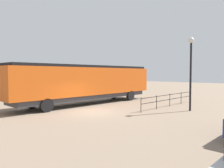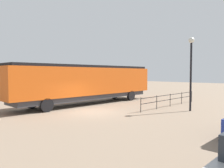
{
  "view_description": "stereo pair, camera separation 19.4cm",
  "coord_description": "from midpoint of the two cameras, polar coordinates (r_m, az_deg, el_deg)",
  "views": [
    {
      "loc": [
        13.12,
        -11.32,
        3.06
      ],
      "look_at": [
        0.33,
        1.95,
        2.17
      ],
      "focal_mm": 35.18,
      "sensor_mm": 36.0,
      "label": 1
    },
    {
      "loc": [
        13.26,
        -11.18,
        3.06
      ],
      "look_at": [
        0.33,
        1.95,
        2.17
      ],
      "focal_mm": 35.18,
      "sensor_mm": 36.0,
      "label": 2
    }
  ],
  "objects": [
    {
      "name": "lamp_post",
      "position": [
        18.88,
        20.13,
        5.41
      ],
      "size": [
        0.46,
        0.46,
        5.95
      ],
      "color": "black",
      "rests_on": "ground_plane"
    },
    {
      "name": "platform_fence",
      "position": [
        21.06,
        15.15,
        -3.55
      ],
      "size": [
        0.05,
        9.02,
        1.18
      ],
      "color": "black",
      "rests_on": "ground_plane"
    },
    {
      "name": "ground_plane",
      "position": [
        17.6,
        -4.95,
        -7.24
      ],
      "size": [
        120.0,
        120.0,
        0.0
      ],
      "primitive_type": "plane",
      "color": "#84705B"
    },
    {
      "name": "locomotive",
      "position": [
        22.29,
        -5.2,
        0.53
      ],
      "size": [
        2.92,
        16.3,
        3.86
      ],
      "color": "#D15114",
      "rests_on": "ground_plane"
    }
  ]
}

